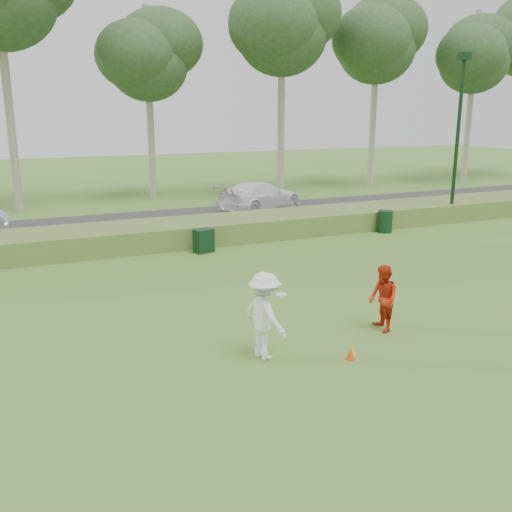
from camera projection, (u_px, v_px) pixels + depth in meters
name	position (u px, v px, depth m)	size (l,w,h in m)	color
ground	(323.00, 345.00, 13.87)	(120.00, 120.00, 0.00)	#407326
reed_strip	(180.00, 232.00, 24.37)	(80.00, 3.00, 0.90)	#51722D
park_road	(152.00, 221.00, 28.90)	(80.00, 6.00, 0.06)	#2D2D2D
lamp_post	(460.00, 108.00, 27.71)	(0.70, 0.70, 8.18)	black
tree_4	(147.00, 57.00, 34.16)	(6.24, 6.24, 11.50)	gray
tree_5	(282.00, 27.00, 35.07)	(7.28, 7.28, 14.00)	gray
tree_6	(377.00, 41.00, 39.47)	(7.02, 7.02, 13.50)	gray
tree_7	(474.00, 56.00, 41.93)	(6.50, 6.50, 12.50)	gray
player_white	(265.00, 316.00, 12.95)	(1.07, 1.47, 2.04)	white
player_red	(383.00, 299.00, 14.59)	(0.84, 0.66, 1.74)	red
cone_orange	(351.00, 355.00, 13.06)	(0.21, 0.21, 0.23)	#F4370C
cone_yellow	(352.00, 351.00, 13.28)	(0.20, 0.20, 0.23)	yellow
utility_cabinet	(204.00, 241.00, 22.71)	(0.76, 0.47, 0.94)	black
trash_bin	(385.00, 221.00, 26.41)	(0.68, 0.68, 1.02)	black
car_right	(260.00, 196.00, 31.84)	(2.20, 5.41, 1.57)	white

